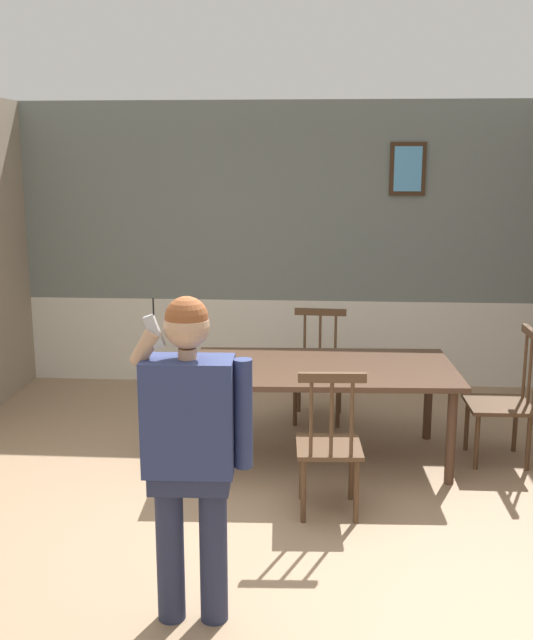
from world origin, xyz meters
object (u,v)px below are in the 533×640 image
(dining_table, at_px, (323,375))
(chair_by_doorway, at_px, (318,368))
(chair_near_window, at_px, (504,400))
(chair_at_table_head, at_px, (329,445))
(person_figure, at_px, (191,440))

(dining_table, relative_size, chair_by_doorway, 2.10)
(chair_by_doorway, bearing_deg, chair_near_window, 151.75)
(chair_near_window, height_order, chair_by_doorway, chair_near_window)
(chair_by_doorway, relative_size, chair_at_table_head, 0.96)
(person_figure, bearing_deg, dining_table, -108.55)
(chair_near_window, xyz_separation_m, chair_at_table_head, (-1.35, -0.99, -0.01))
(chair_near_window, xyz_separation_m, person_figure, (-2.04, -2.21, 0.48))
(dining_table, relative_size, chair_at_table_head, 2.01)
(chair_near_window, relative_size, chair_at_table_head, 1.03)
(chair_near_window, relative_size, chair_by_doorway, 1.07)
(chair_at_table_head, bearing_deg, chair_by_doorway, 89.23)
(dining_table, bearing_deg, chair_at_table_head, -87.68)
(dining_table, bearing_deg, chair_by_doorway, 92.04)
(chair_at_table_head, xyz_separation_m, person_figure, (-0.69, -1.22, 0.49))
(dining_table, xyz_separation_m, person_figure, (-0.66, -2.15, 0.29))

